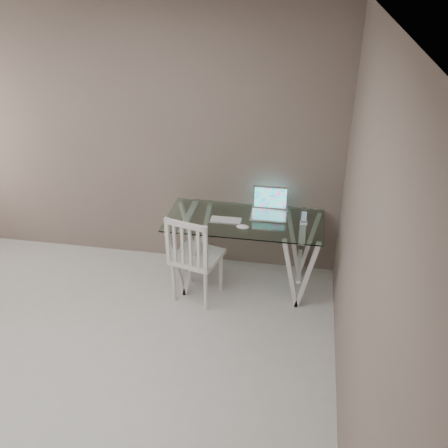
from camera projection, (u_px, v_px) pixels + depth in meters
name	position (u px, v px, depth m)	size (l,w,h in m)	color
room	(8.00, 206.00, 2.88)	(4.50, 4.52, 2.71)	#BBB9B3
desk	(244.00, 252.00, 4.93)	(1.50, 0.70, 0.75)	silver
chair	(193.00, 255.00, 4.64)	(0.51, 0.51, 0.93)	white
laptop	(269.00, 208.00, 4.84)	(0.35, 0.28, 0.24)	silver
keyboard	(226.00, 220.00, 4.74)	(0.31, 0.13, 0.01)	silver
mouse	(243.00, 227.00, 4.59)	(0.12, 0.07, 0.04)	white
phone_dock	(304.00, 220.00, 4.67)	(0.07, 0.07, 0.13)	white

